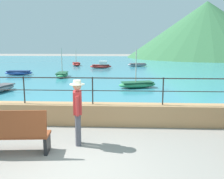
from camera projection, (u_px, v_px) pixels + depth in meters
ground_plane at (74, 171)px, 5.37m from camera, size 120.00×120.00×0.00m
promenade_wall at (93, 114)px, 8.45m from camera, size 20.00×0.56×0.70m
railing at (93, 85)px, 8.28m from camera, size 18.44×0.04×0.90m
lake_water at (116, 65)px, 30.75m from camera, size 64.00×44.32×0.06m
hill_main at (206, 30)px, 47.71m from camera, size 29.79×29.79×10.42m
bench_main at (13, 132)px, 6.11m from camera, size 1.74×0.70×1.13m
person_walking at (78, 109)px, 6.64m from camera, size 0.38×0.56×1.75m
boat_0 at (137, 65)px, 29.21m from camera, size 2.45×1.41×0.36m
boat_1 at (62, 74)px, 19.96m from camera, size 1.11×2.37×2.27m
boat_2 at (137, 84)px, 15.11m from camera, size 2.46×1.51×2.32m
boat_3 at (19, 73)px, 21.26m from camera, size 2.37×1.10×0.36m
boat_4 at (101, 66)px, 27.09m from camera, size 2.36×1.06×0.76m
boat_7 at (76, 64)px, 30.17m from camera, size 1.55×2.46×1.96m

